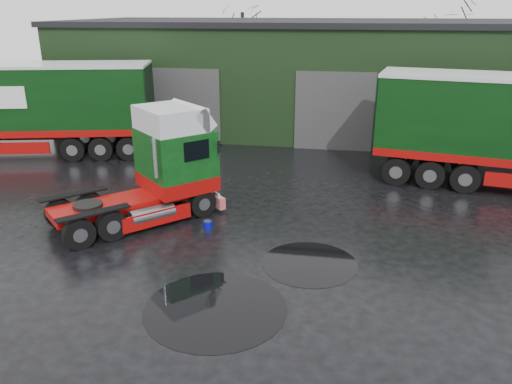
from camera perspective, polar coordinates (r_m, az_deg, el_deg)
ground at (r=13.84m, az=-1.70°, el=-10.07°), size 100.00×100.00×0.00m
warehouse at (r=31.91m, az=9.34°, el=13.17°), size 32.40×12.40×6.30m
hero_tractor at (r=17.28m, az=-14.29°, el=2.66°), size 6.25×6.33×3.88m
trailer_left at (r=27.63m, az=-27.08°, el=8.28°), size 14.91×6.37×4.54m
wash_bucket at (r=16.87m, az=-5.53°, el=-3.77°), size 0.39×0.39×0.27m
tree_back_a at (r=42.59m, az=-1.55°, el=17.31°), size 4.40×4.40×9.50m
tree_back_b at (r=42.47m, az=20.90°, el=14.69°), size 4.40×4.40×7.50m
puddle_0 at (r=12.72m, az=-4.65°, el=-13.12°), size 3.58×3.58×0.01m
puddle_1 at (r=14.75m, az=6.13°, el=-8.12°), size 2.81×2.81×0.01m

